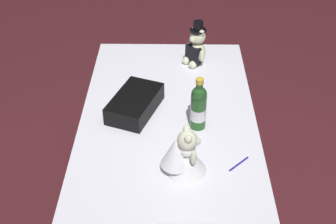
{
  "coord_description": "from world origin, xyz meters",
  "views": [
    {
      "loc": [
        1.78,
        0.02,
        2.18
      ],
      "look_at": [
        0.0,
        0.0,
        0.83
      ],
      "focal_mm": 48.61,
      "sensor_mm": 36.0,
      "label": 1
    }
  ],
  "objects_px": {
    "teddy_bear_groom": "(196,48)",
    "teddy_bear_bride": "(184,154)",
    "champagne_bottle": "(198,107)",
    "signing_pen": "(239,163)",
    "gift_case_black": "(135,104)"
  },
  "relations": [
    {
      "from": "champagne_bottle",
      "to": "signing_pen",
      "type": "relative_size",
      "value": 2.79
    },
    {
      "from": "champagne_bottle",
      "to": "gift_case_black",
      "type": "distance_m",
      "value": 0.36
    },
    {
      "from": "teddy_bear_groom",
      "to": "teddy_bear_bride",
      "type": "relative_size",
      "value": 1.22
    },
    {
      "from": "teddy_bear_groom",
      "to": "champagne_bottle",
      "type": "distance_m",
      "value": 0.62
    },
    {
      "from": "teddy_bear_bride",
      "to": "signing_pen",
      "type": "xyz_separation_m",
      "value": [
        -0.04,
        0.26,
        -0.09
      ]
    },
    {
      "from": "signing_pen",
      "to": "teddy_bear_bride",
      "type": "bearing_deg",
      "value": -80.78
    },
    {
      "from": "teddy_bear_bride",
      "to": "champagne_bottle",
      "type": "distance_m",
      "value": 0.32
    },
    {
      "from": "teddy_bear_bride",
      "to": "champagne_bottle",
      "type": "relative_size",
      "value": 0.79
    },
    {
      "from": "gift_case_black",
      "to": "teddy_bear_bride",
      "type": "bearing_deg",
      "value": 29.3
    },
    {
      "from": "signing_pen",
      "to": "teddy_bear_groom",
      "type": "bearing_deg",
      "value": -169.17
    },
    {
      "from": "teddy_bear_bride",
      "to": "teddy_bear_groom",
      "type": "bearing_deg",
      "value": 174.56
    },
    {
      "from": "signing_pen",
      "to": "champagne_bottle",
      "type": "bearing_deg",
      "value": -146.36
    },
    {
      "from": "teddy_bear_groom",
      "to": "gift_case_black",
      "type": "distance_m",
      "value": 0.6
    },
    {
      "from": "champagne_bottle",
      "to": "gift_case_black",
      "type": "xyz_separation_m",
      "value": [
        -0.13,
        -0.32,
        -0.07
      ]
    },
    {
      "from": "teddy_bear_bride",
      "to": "signing_pen",
      "type": "relative_size",
      "value": 2.22
    }
  ]
}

